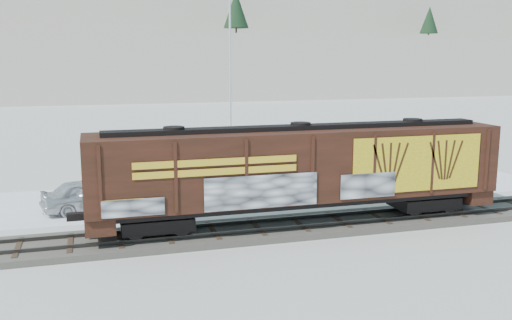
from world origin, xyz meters
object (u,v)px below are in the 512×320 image
object	(u,v)px
flagpole	(232,101)
car_white	(155,186)
car_dark	(390,179)
car_silver	(90,195)
hopper_railcar	(300,168)

from	to	relation	value
flagpole	car_white	size ratio (longest dim) A/B	2.75
car_white	car_dark	distance (m)	13.80
car_dark	car_silver	bearing A→B (deg)	84.73
flagpole	car_dark	distance (m)	11.95
car_dark	flagpole	bearing A→B (deg)	37.83
flagpole	car_white	xyz separation A→B (m)	(-6.08, -6.78, -4.05)
flagpole	car_white	world-z (taller)	flagpole
car_white	car_silver	bearing A→B (deg)	90.45
car_silver	car_dark	xyz separation A→B (m)	(17.17, 0.01, -0.20)
car_white	hopper_railcar	bearing A→B (deg)	-164.01
car_silver	car_dark	world-z (taller)	car_silver
car_white	car_dark	xyz separation A→B (m)	(13.73, -1.39, -0.13)
hopper_railcar	car_white	distance (m)	9.60
flagpole	hopper_railcar	bearing A→B (deg)	-91.43
hopper_railcar	car_dark	world-z (taller)	hopper_railcar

